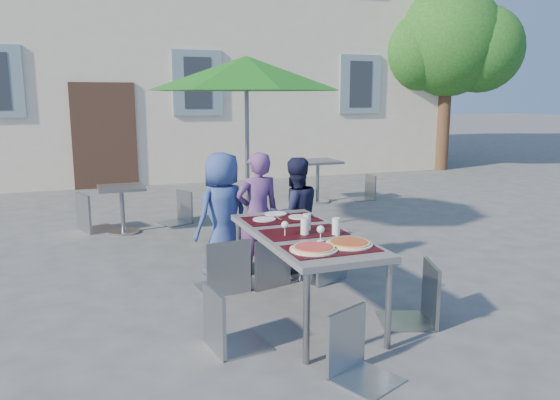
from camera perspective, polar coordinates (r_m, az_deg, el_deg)
name	(u,v)px	position (r m, az deg, el deg)	size (l,w,h in m)	color
ground	(363,293)	(5.55, 8.64, -9.57)	(90.00, 90.00, 0.00)	#49494B
tree	(448,43)	(15.18, 17.14, 15.38)	(3.60, 3.00, 4.70)	#4F3421
dining_table	(304,239)	(4.78, 2.48, -4.04)	(0.80, 1.85, 0.76)	#45454A
pizza_near_left	(314,248)	(4.21, 3.52, -5.06)	(0.37, 0.37, 0.03)	white
pizza_near_right	(349,243)	(4.38, 7.22, -4.49)	(0.38, 0.38, 0.03)	white
glassware	(313,226)	(4.68, 3.49, -2.68)	(0.49, 0.44, 0.15)	silver
place_settings	(280,217)	(5.34, 0.03, -1.74)	(0.62, 0.44, 0.01)	white
child_0	(223,214)	(5.88, -6.00, -1.50)	(0.66, 0.43, 1.34)	#314687
child_1	(258,214)	(5.88, -2.34, -1.48)	(0.49, 0.32, 1.34)	#613A77
child_2	(295,215)	(5.98, 1.53, -1.59)	(0.62, 0.36, 1.27)	#1B1D3B
chair_0	(224,232)	(5.37, -5.87, -3.40)	(0.50, 0.51, 1.03)	gray
chair_1	(267,231)	(5.54, -1.37, -3.30)	(0.53, 0.54, 0.97)	gray
chair_2	(325,226)	(5.69, 4.73, -2.72)	(0.58, 0.59, 1.01)	#91999D
chair_3	(226,280)	(4.18, -5.69, -8.37)	(0.47, 0.47, 0.94)	#8E9499
chair_4	(421,257)	(4.78, 14.47, -5.78)	(0.57, 0.56, 0.99)	gray
chair_5	(358,306)	(3.81, 8.15, -10.92)	(0.52, 0.52, 0.89)	#91979C
patio_umbrella	(246,75)	(7.27, -3.53, 12.92)	(2.56, 2.56, 2.43)	#AFB2B8
cafe_table_0	(122,203)	(8.03, -16.17, -0.32)	(0.63, 0.63, 0.67)	#AFB2B8
bg_chair_l_0	(89,188)	(8.26, -19.30, 1.15)	(0.61, 0.60, 1.05)	#8E9399
bg_chair_r_0	(179,188)	(8.47, -10.55, 1.25)	(0.54, 0.54, 0.92)	gray
cafe_table_1	(318,173)	(9.95, 3.95, 2.81)	(0.72, 0.72, 0.77)	#AFB2B8
bg_chair_l_1	(301,175)	(9.85, 2.24, 2.60)	(0.52, 0.52, 0.89)	#92979E
bg_chair_r_1	(366,172)	(10.39, 9.02, 2.88)	(0.40, 0.40, 0.88)	gray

